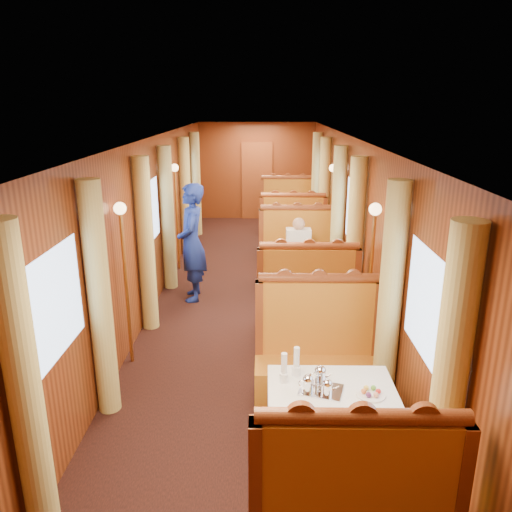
{
  "coord_description": "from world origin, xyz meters",
  "views": [
    {
      "loc": [
        0.18,
        -7.11,
        3.01
      ],
      "look_at": [
        0.08,
        -0.82,
        1.05
      ],
      "focal_mm": 35.0,
      "sensor_mm": 36.0,
      "label": 1
    }
  ],
  "objects_px": {
    "table_mid": "(301,283)",
    "steward": "(192,243)",
    "banquette_far_fwd": "(292,237)",
    "banquette_far_aft": "(288,215)",
    "banquette_mid_aft": "(297,259)",
    "fruit_plate": "(371,393)",
    "tea_tray": "(321,390)",
    "teapot_back": "(320,378)",
    "rose_vase_far": "(290,202)",
    "rose_vase_mid": "(303,248)",
    "table_far": "(290,227)",
    "teapot_left": "(308,386)",
    "table_near": "(330,426)",
    "banquette_mid_fwd": "(306,306)",
    "banquette_near_aft": "(318,361)",
    "passenger": "(298,246)",
    "teapot_right": "(327,390)"
  },
  "relations": [
    {
      "from": "table_mid",
      "to": "steward",
      "type": "bearing_deg",
      "value": 170.69
    },
    {
      "from": "banquette_far_fwd",
      "to": "banquette_far_aft",
      "type": "height_order",
      "value": "same"
    },
    {
      "from": "banquette_mid_aft",
      "to": "fruit_plate",
      "type": "xyz_separation_m",
      "value": [
        0.3,
        -4.62,
        0.35
      ]
    },
    {
      "from": "banquette_far_fwd",
      "to": "tea_tray",
      "type": "relative_size",
      "value": 3.94
    },
    {
      "from": "tea_tray",
      "to": "teapot_back",
      "type": "relative_size",
      "value": 2.1
    },
    {
      "from": "banquette_far_fwd",
      "to": "banquette_far_aft",
      "type": "relative_size",
      "value": 1.0
    },
    {
      "from": "banquette_far_fwd",
      "to": "banquette_far_aft",
      "type": "distance_m",
      "value": 2.03
    },
    {
      "from": "tea_tray",
      "to": "rose_vase_far",
      "type": "bearing_deg",
      "value": 89.18
    },
    {
      "from": "teapot_back",
      "to": "steward",
      "type": "xyz_separation_m",
      "value": [
        -1.58,
        3.74,
        0.1
      ]
    },
    {
      "from": "banquette_far_aft",
      "to": "rose_vase_mid",
      "type": "distance_m",
      "value": 4.55
    },
    {
      "from": "table_far",
      "to": "teapot_left",
      "type": "xyz_separation_m",
      "value": [
        -0.2,
        -7.08,
        0.44
      ]
    },
    {
      "from": "table_near",
      "to": "teapot_back",
      "type": "distance_m",
      "value": 0.45
    },
    {
      "from": "rose_vase_mid",
      "to": "teapot_left",
      "type": "bearing_deg",
      "value": -93.67
    },
    {
      "from": "banquette_mid_fwd",
      "to": "banquette_mid_aft",
      "type": "bearing_deg",
      "value": 90.0
    },
    {
      "from": "banquette_far_fwd",
      "to": "banquette_near_aft",
      "type": "bearing_deg",
      "value": -90.0
    },
    {
      "from": "table_far",
      "to": "steward",
      "type": "distance_m",
      "value": 3.68
    },
    {
      "from": "banquette_mid_aft",
      "to": "banquette_far_aft",
      "type": "relative_size",
      "value": 1.0
    },
    {
      "from": "banquette_mid_aft",
      "to": "teapot_left",
      "type": "distance_m",
      "value": 4.61
    },
    {
      "from": "banquette_near_aft",
      "to": "fruit_plate",
      "type": "bearing_deg",
      "value": -75.11
    },
    {
      "from": "fruit_plate",
      "to": "steward",
      "type": "relative_size",
      "value": 0.13
    },
    {
      "from": "passenger",
      "to": "banquette_near_aft",
      "type": "bearing_deg",
      "value": -90.0
    },
    {
      "from": "banquette_near_aft",
      "to": "banquette_far_aft",
      "type": "height_order",
      "value": "same"
    },
    {
      "from": "banquette_mid_aft",
      "to": "banquette_far_fwd",
      "type": "height_order",
      "value": "same"
    },
    {
      "from": "table_near",
      "to": "rose_vase_mid",
      "type": "height_order",
      "value": "rose_vase_mid"
    },
    {
      "from": "teapot_right",
      "to": "table_mid",
      "type": "bearing_deg",
      "value": 90.63
    },
    {
      "from": "tea_tray",
      "to": "fruit_plate",
      "type": "distance_m",
      "value": 0.4
    },
    {
      "from": "banquette_mid_aft",
      "to": "banquette_far_aft",
      "type": "bearing_deg",
      "value": 90.0
    },
    {
      "from": "banquette_near_aft",
      "to": "rose_vase_mid",
      "type": "distance_m",
      "value": 2.53
    },
    {
      "from": "banquette_mid_aft",
      "to": "steward",
      "type": "relative_size",
      "value": 0.73
    },
    {
      "from": "passenger",
      "to": "banquette_mid_aft",
      "type": "bearing_deg",
      "value": 90.0
    },
    {
      "from": "banquette_far_aft",
      "to": "teapot_back",
      "type": "relative_size",
      "value": 8.27
    },
    {
      "from": "tea_tray",
      "to": "teapot_back",
      "type": "distance_m",
      "value": 0.11
    },
    {
      "from": "banquette_mid_aft",
      "to": "table_mid",
      "type": "bearing_deg",
      "value": -90.0
    },
    {
      "from": "teapot_right",
      "to": "fruit_plate",
      "type": "relative_size",
      "value": 0.6
    },
    {
      "from": "tea_tray",
      "to": "rose_vase_mid",
      "type": "relative_size",
      "value": 0.94
    },
    {
      "from": "rose_vase_far",
      "to": "banquette_mid_fwd",
      "type": "bearing_deg",
      "value": -90.08
    },
    {
      "from": "banquette_near_aft",
      "to": "banquette_mid_fwd",
      "type": "xyz_separation_m",
      "value": [
        0.0,
        1.47,
        0.0
      ]
    },
    {
      "from": "banquette_far_fwd",
      "to": "steward",
      "type": "bearing_deg",
      "value": -127.16
    },
    {
      "from": "table_near",
      "to": "teapot_left",
      "type": "xyz_separation_m",
      "value": [
        -0.2,
        -0.08,
        0.44
      ]
    },
    {
      "from": "teapot_left",
      "to": "rose_vase_far",
      "type": "xyz_separation_m",
      "value": [
        0.21,
        7.1,
        0.12
      ]
    },
    {
      "from": "tea_tray",
      "to": "banquette_near_aft",
      "type": "bearing_deg",
      "value": 84.92
    },
    {
      "from": "banquette_far_aft",
      "to": "teapot_back",
      "type": "xyz_separation_m",
      "value": [
        -0.09,
        -7.97,
        0.39
      ]
    },
    {
      "from": "banquette_mid_aft",
      "to": "rose_vase_mid",
      "type": "height_order",
      "value": "banquette_mid_aft"
    },
    {
      "from": "fruit_plate",
      "to": "rose_vase_far",
      "type": "relative_size",
      "value": 0.65
    },
    {
      "from": "banquette_mid_aft",
      "to": "steward",
      "type": "height_order",
      "value": "steward"
    },
    {
      "from": "rose_vase_far",
      "to": "passenger",
      "type": "bearing_deg",
      "value": -90.13
    },
    {
      "from": "banquette_mid_fwd",
      "to": "banquette_far_aft",
      "type": "relative_size",
      "value": 1.0
    },
    {
      "from": "banquette_far_fwd",
      "to": "teapot_left",
      "type": "distance_m",
      "value": 6.08
    },
    {
      "from": "passenger",
      "to": "rose_vase_far",
      "type": "bearing_deg",
      "value": 89.87
    },
    {
      "from": "banquette_far_fwd",
      "to": "rose_vase_mid",
      "type": "distance_m",
      "value": 2.54
    }
  ]
}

